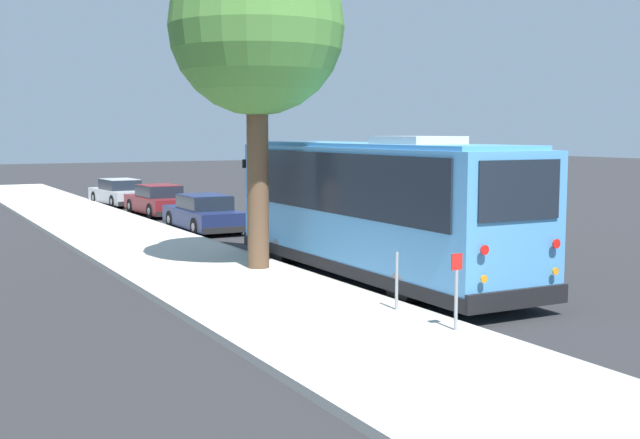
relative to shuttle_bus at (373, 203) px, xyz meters
The scene contains 10 objects.
ground_plane 2.31m from the shuttle_bus, behind, with size 160.00×160.00×0.00m, color #28282B.
sidewalk_slab 4.11m from the shuttle_bus, 112.45° to the left, with size 80.00×4.01×0.15m, color beige.
curb_strip 2.63m from the shuttle_bus, 136.20° to the left, with size 80.00×0.14×0.15m, color #AAA69D.
shuttle_bus is the anchor object (origin of this frame).
parked_sedan_navy 10.82m from the shuttle_bus, ahead, with size 4.45×1.77×1.30m.
parked_sedan_maroon 16.87m from the shuttle_bus, ahead, with size 4.32×1.87×1.30m.
parked_sedan_silver 22.37m from the shuttle_bus, ahead, with size 4.62×2.00×1.27m.
street_tree 5.32m from the shuttle_bus, 47.44° to the left, with size 4.24×4.24×8.61m.
sign_post_near 5.89m from the shuttle_bus, 161.88° to the left, with size 0.06×0.22×1.31m.
sign_post_far 4.28m from the shuttle_bus, 154.12° to the left, with size 0.06×0.06×1.10m.
Camera 1 is at (-14.70, 10.24, 3.48)m, focal length 45.00 mm.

